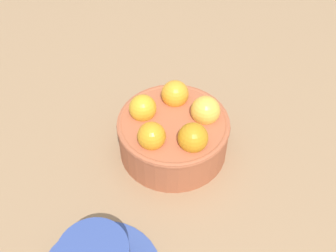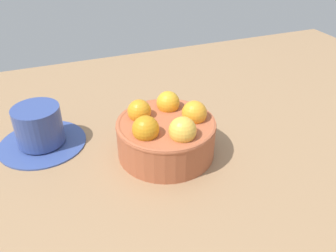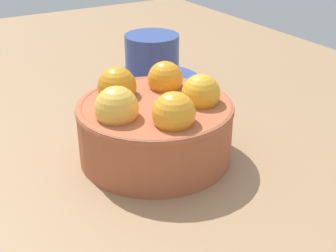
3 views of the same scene
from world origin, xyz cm
name	(u,v)px [view 1 (image 1 of 3)]	position (x,y,z in cm)	size (l,w,h in cm)	color
ground_plane	(173,159)	(0.00, 0.00, -2.49)	(151.11, 98.58, 4.97)	#997551
terracotta_bowl	(174,131)	(0.01, -0.05, 4.23)	(17.17, 17.17, 9.74)	#AD5938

